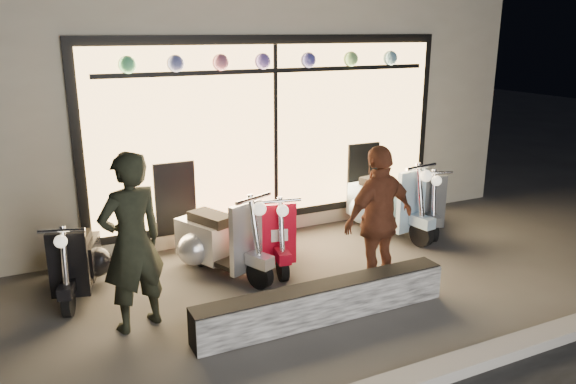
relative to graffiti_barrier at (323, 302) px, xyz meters
name	(u,v)px	position (x,y,z in m)	size (l,w,h in m)	color
ground	(283,297)	(-0.16, 0.65, -0.20)	(40.00, 40.00, 0.00)	#383533
shop_building	(165,78)	(-0.16, 5.63, 1.90)	(10.20, 6.23, 4.20)	beige
graffiti_barrier	(323,302)	(0.00, 0.00, 0.00)	(2.84, 0.28, 0.40)	black
scooter_silver	(215,239)	(-0.61, 1.69, 0.23)	(0.86, 1.46, 1.07)	black
scooter_red	(270,231)	(0.16, 1.74, 0.19)	(0.61, 1.37, 0.97)	black
scooter_black	(78,259)	(-2.21, 1.89, 0.17)	(0.65, 1.29, 0.92)	black
scooter_blue	(382,202)	(2.13, 2.01, 0.25)	(0.65, 1.56, 1.11)	black
scooter_grey	(420,201)	(2.82, 1.96, 0.19)	(0.79, 1.34, 0.98)	black
man	(132,243)	(-1.78, 0.71, 0.72)	(0.67, 0.44, 1.84)	black
woman	(379,220)	(0.92, 0.37, 0.66)	(1.01, 0.42, 1.72)	brown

